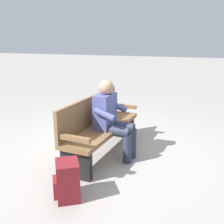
% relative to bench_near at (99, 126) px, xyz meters
% --- Properties ---
extents(ground_plane, '(40.00, 40.00, 0.00)m').
position_rel_bench_near_xyz_m(ground_plane, '(0.01, 0.07, -0.46)').
color(ground_plane, gray).
extents(bench_near, '(1.84, 0.67, 0.90)m').
position_rel_bench_near_xyz_m(bench_near, '(0.00, 0.00, 0.00)').
color(bench_near, brown).
rests_on(bench_near, ground).
extents(person_seated, '(0.60, 0.60, 1.18)m').
position_rel_bench_near_xyz_m(person_seated, '(0.05, 0.23, 0.17)').
color(person_seated, '#474C84').
rests_on(person_seated, ground).
extents(backpack, '(0.39, 0.38, 0.45)m').
position_rel_bench_near_xyz_m(backpack, '(1.25, 0.08, -0.24)').
color(backpack, maroon).
rests_on(backpack, ground).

